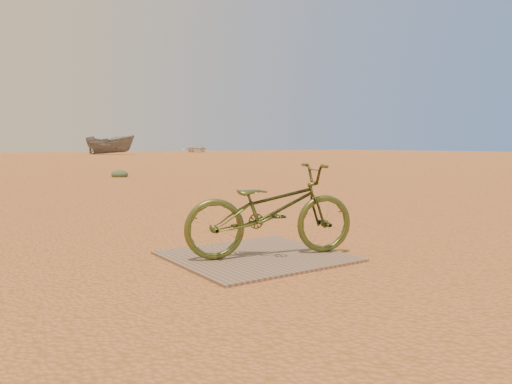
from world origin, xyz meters
TOP-DOWN VIEW (x-y plane):
  - ground at (0.00, 0.00)m, footprint 120.00×120.00m
  - plywood_board at (0.30, -0.58)m, footprint 1.33×1.25m
  - bicycle at (0.40, -0.66)m, footprint 1.52×0.88m
  - boat_mid_right at (12.80, 42.15)m, footprint 4.72×4.23m
  - boat_far_right at (25.59, 49.56)m, footprint 3.60×4.64m
  - kale_b at (2.79, 10.13)m, footprint 0.48×0.48m

SIDE VIEW (x-z plane):
  - ground at x=0.00m, z-range 0.00..0.00m
  - kale_b at x=2.79m, z-range -0.13..0.13m
  - plywood_board at x=0.30m, z-range 0.00..0.02m
  - bicycle at x=0.40m, z-range 0.02..0.78m
  - boat_far_right at x=25.59m, z-range 0.00..0.88m
  - boat_mid_right at x=12.80m, z-range 0.00..1.79m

